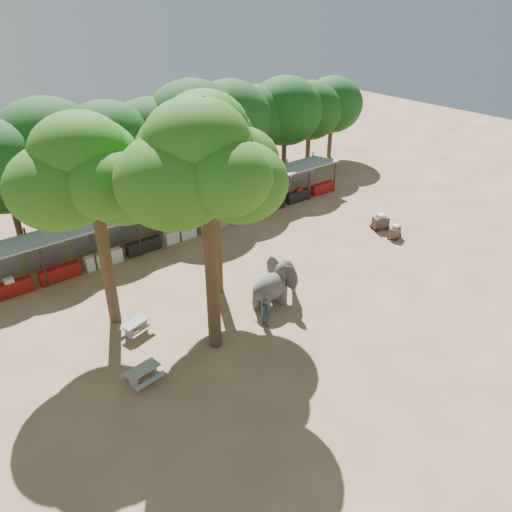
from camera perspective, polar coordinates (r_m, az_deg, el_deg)
ground at (r=27.25m, az=8.32°, el=-7.03°), size 100.00×100.00×0.00m
vendor_stalls at (r=36.06m, az=-7.61°, el=4.66°), size 28.00×2.99×2.80m
yard_tree_left at (r=24.25m, az=-18.78°, el=8.97°), size 7.10×6.90×11.02m
yard_tree_center at (r=20.87m, az=-6.26°, el=10.16°), size 7.10×6.90×12.04m
yard_tree_back at (r=25.83m, az=-5.48°, el=12.35°), size 7.10×6.90×11.36m
backdrop_trees at (r=38.87m, az=-12.17°, el=12.88°), size 46.46×5.95×8.33m
elephant at (r=27.53m, az=2.21°, el=-3.20°), size 3.22×2.47×2.46m
handler at (r=25.97m, az=1.08°, el=-6.42°), size 0.41×0.61×1.68m
picnic_table_near at (r=23.43m, az=-12.81°, el=-12.94°), size 1.70×1.57×0.77m
picnic_table_far at (r=26.38m, az=-13.57°, el=-7.74°), size 1.70×1.60×0.71m
cart_front at (r=36.23m, az=15.61°, el=2.72°), size 1.18×0.95×1.00m
cart_back at (r=37.23m, az=14.05°, el=3.82°), size 1.41×1.17×1.18m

